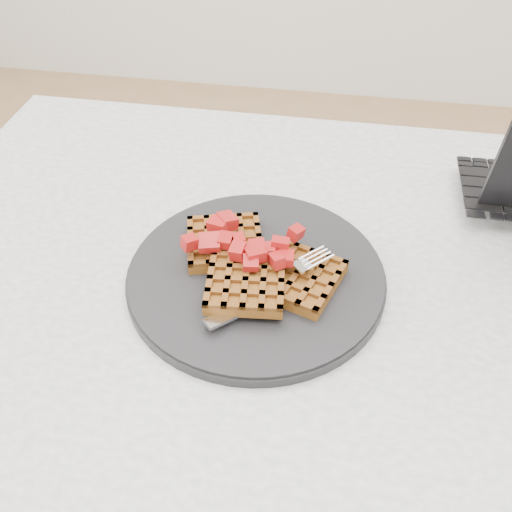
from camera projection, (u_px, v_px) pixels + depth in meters
The scene contains 5 objects.
table at pixel (345, 351), 0.75m from camera, with size 1.20×0.80×0.75m.
plate at pixel (256, 276), 0.68m from camera, with size 0.31×0.31×0.02m, color black.
waffles at pixel (256, 266), 0.67m from camera, with size 0.21×0.18×0.03m.
strawberry_pile at pixel (256, 247), 0.65m from camera, with size 0.15×0.15×0.02m, color maroon, non-canonical shape.
fork at pixel (279, 289), 0.64m from camera, with size 0.02×0.18×0.02m, color silver, non-canonical shape.
Camera 1 is at (-0.04, -0.48, 1.24)m, focal length 40.00 mm.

